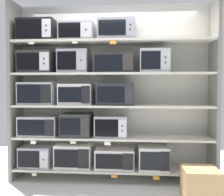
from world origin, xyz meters
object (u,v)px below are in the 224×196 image
(microwave_1, at_px, (74,155))
(shipping_carton, at_px, (200,184))
(microwave_5, at_px, (77,125))
(microwave_14, at_px, (38,31))
(microwave_4, at_px, (40,126))
(microwave_12, at_px, (114,64))
(microwave_6, at_px, (111,126))
(microwave_11, at_px, (74,62))
(microwave_7, at_px, (38,93))
(microwave_0, at_px, (37,156))
(microwave_15, at_px, (77,32))
(microwave_8, at_px, (76,94))
(microwave_9, at_px, (115,94))
(microwave_10, at_px, (37,62))
(microwave_13, at_px, (154,61))
(microwave_16, at_px, (117,31))
(microwave_3, at_px, (153,157))

(microwave_1, relative_size, shipping_carton, 1.29)
(microwave_5, height_order, microwave_14, microwave_14)
(microwave_4, distance_m, microwave_12, 1.44)
(microwave_5, xyz_separation_m, microwave_6, (0.51, -0.00, -0.02))
(microwave_11, bearing_deg, microwave_4, -179.99)
(microwave_7, height_order, microwave_11, microwave_11)
(microwave_6, bearing_deg, shipping_carton, -29.11)
(microwave_0, bearing_deg, microwave_15, 0.00)
(microwave_8, distance_m, microwave_9, 0.58)
(microwave_5, relative_size, microwave_10, 0.88)
(microwave_0, bearing_deg, microwave_5, 0.03)
(microwave_9, xyz_separation_m, microwave_12, (-0.02, -0.00, 0.44))
(microwave_13, relative_size, shipping_carton, 1.02)
(microwave_7, bearing_deg, microwave_4, 0.30)
(microwave_1, bearing_deg, microwave_4, -179.99)
(microwave_16, relative_size, shipping_carton, 1.27)
(microwave_10, bearing_deg, microwave_11, -0.01)
(microwave_0, distance_m, microwave_14, 1.86)
(microwave_5, bearing_deg, microwave_12, -0.04)
(microwave_12, relative_size, microwave_16, 1.07)
(microwave_9, relative_size, microwave_14, 1.00)
(microwave_9, bearing_deg, microwave_6, -179.58)
(microwave_5, height_order, microwave_8, microwave_8)
(microwave_16, distance_m, shipping_carton, 2.33)
(microwave_0, height_order, microwave_14, microwave_14)
(microwave_7, relative_size, microwave_13, 1.24)
(microwave_5, height_order, microwave_13, microwave_13)
(microwave_1, distance_m, microwave_10, 1.48)
(microwave_13, bearing_deg, shipping_carton, -51.04)
(microwave_1, height_order, microwave_16, microwave_16)
(microwave_1, height_order, microwave_11, microwave_11)
(microwave_0, height_order, microwave_5, microwave_5)
(microwave_5, bearing_deg, microwave_15, -2.09)
(microwave_3, bearing_deg, microwave_1, 180.00)
(microwave_11, distance_m, microwave_15, 0.43)
(microwave_1, bearing_deg, microwave_10, 180.00)
(microwave_7, bearing_deg, microwave_9, 0.02)
(microwave_14, bearing_deg, microwave_16, 0.02)
(microwave_3, height_order, microwave_4, microwave_4)
(microwave_1, distance_m, microwave_3, 1.17)
(microwave_1, bearing_deg, microwave_3, -0.00)
(microwave_4, bearing_deg, microwave_14, -179.30)
(microwave_4, relative_size, microwave_13, 1.34)
(microwave_0, distance_m, microwave_5, 0.78)
(microwave_4, relative_size, microwave_14, 1.06)
(microwave_14, relative_size, microwave_16, 1.01)
(microwave_9, bearing_deg, microwave_8, 180.00)
(microwave_3, relative_size, microwave_13, 1.03)
(microwave_6, bearing_deg, microwave_0, 179.99)
(microwave_6, bearing_deg, microwave_16, 0.26)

